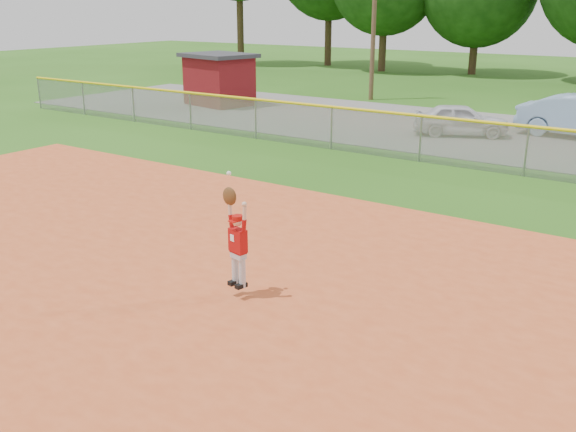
# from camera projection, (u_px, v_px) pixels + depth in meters

# --- Properties ---
(ground) EXTENTS (120.00, 120.00, 0.00)m
(ground) POSITION_uv_depth(u_px,v_px,m) (220.00, 256.00, 13.06)
(ground) COLOR #285914
(ground) RESTS_ON ground
(clay_infield) EXTENTS (24.00, 16.00, 0.04)m
(clay_infield) POSITION_uv_depth(u_px,v_px,m) (104.00, 310.00, 10.71)
(clay_infield) COLOR #C54D23
(clay_infield) RESTS_ON ground
(parking_strip) EXTENTS (44.00, 10.00, 0.03)m
(parking_strip) POSITION_uv_depth(u_px,v_px,m) (480.00, 133.00, 25.59)
(parking_strip) COLOR #65625E
(parking_strip) RESTS_ON ground
(car_white_a) EXTENTS (3.87, 2.79, 1.22)m
(car_white_a) POSITION_uv_depth(u_px,v_px,m) (461.00, 120.00, 24.80)
(car_white_a) COLOR silver
(car_white_a) RESTS_ON parking_strip
(utility_shed) EXTENTS (3.92, 3.34, 2.58)m
(utility_shed) POSITION_uv_depth(u_px,v_px,m) (219.00, 79.00, 32.25)
(utility_shed) COLOR #5D0D10
(utility_shed) RESTS_ON ground
(outfield_fence) EXTENTS (40.06, 0.10, 1.55)m
(outfield_fence) POSITION_uv_depth(u_px,v_px,m) (421.00, 135.00, 20.62)
(outfield_fence) COLOR gray
(outfield_fence) RESTS_ON ground
(power_lines) EXTENTS (19.40, 0.24, 9.00)m
(power_lines) POSITION_uv_depth(u_px,v_px,m) (557.00, 9.00, 28.29)
(power_lines) COLOR #4C3823
(power_lines) RESTS_ON ground
(ballplayer) EXTENTS (0.57, 0.30, 2.00)m
(ballplayer) POSITION_uv_depth(u_px,v_px,m) (237.00, 239.00, 10.85)
(ballplayer) COLOR silver
(ballplayer) RESTS_ON ground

